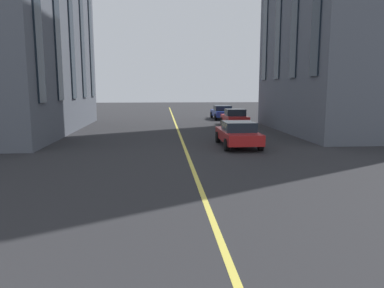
# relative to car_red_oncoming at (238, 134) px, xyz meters

# --- Properties ---
(lane_centre_line) EXTENTS (80.00, 0.16, 0.01)m
(lane_centre_line) POSITION_rel_car_red_oncoming_xyz_m (-1.01, 2.90, -0.70)
(lane_centre_line) COLOR #D8C64C
(lane_centre_line) RESTS_ON ground_plane
(car_red_oncoming) EXTENTS (4.40, 1.95, 1.37)m
(car_red_oncoming) POSITION_rel_car_red_oncoming_xyz_m (0.00, 0.00, 0.00)
(car_red_oncoming) COLOR #B21E1E
(car_red_oncoming) RESTS_ON ground_plane
(car_red_parked_b) EXTENTS (3.90, 1.89, 1.40)m
(car_red_parked_b) POSITION_rel_car_red_oncoming_xyz_m (10.82, -2.00, -0.00)
(car_red_parked_b) COLOR #B21E1E
(car_red_parked_b) RESTS_ON ground_plane
(car_blue_trailing) EXTENTS (4.40, 1.95, 1.37)m
(car_blue_trailing) POSITION_rel_car_red_oncoming_xyz_m (17.20, -2.00, 0.00)
(car_blue_trailing) COLOR navy
(car_blue_trailing) RESTS_ON ground_plane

